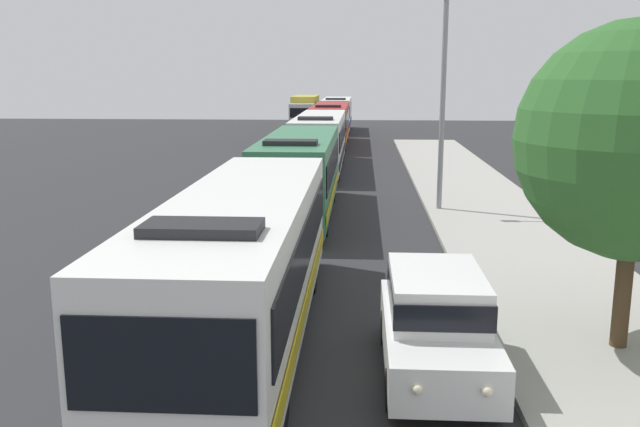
{
  "coord_description": "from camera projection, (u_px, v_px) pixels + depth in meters",
  "views": [
    {
      "loc": [
        1.03,
        0.59,
        5.36
      ],
      "look_at": [
        -0.11,
        19.08,
        1.51
      ],
      "focal_mm": 37.95,
      "sensor_mm": 36.0,
      "label": 1
    }
  ],
  "objects": [
    {
      "name": "bus_second_in_line",
      "position": [
        300.0,
        172.0,
        25.56
      ],
      "size": [
        2.58,
        10.56,
        3.21
      ],
      "color": "#33724C",
      "rests_on": "ground_plane"
    },
    {
      "name": "bus_middle",
      "position": [
        320.0,
        140.0,
        37.89
      ],
      "size": [
        2.58,
        12.31,
        3.21
      ],
      "color": "silver",
      "rests_on": "ground_plane"
    },
    {
      "name": "bus_fourth_in_line",
      "position": [
        331.0,
        123.0,
        50.54
      ],
      "size": [
        2.58,
        12.37,
        3.21
      ],
      "color": "maroon",
      "rests_on": "ground_plane"
    },
    {
      "name": "roadside_tree",
      "position": [
        637.0,
        141.0,
        12.38
      ],
      "size": [
        4.44,
        4.44,
        6.22
      ],
      "color": "#4C3823",
      "rests_on": "sidewalk"
    },
    {
      "name": "white_suv",
      "position": [
        436.0,
        320.0,
        12.1
      ],
      "size": [
        1.86,
        4.51,
        1.9
      ],
      "color": "white",
      "rests_on": "ground_plane"
    },
    {
      "name": "bus_rear",
      "position": [
        337.0,
        113.0,
        63.0
      ],
      "size": [
        2.58,
        10.53,
        3.21
      ],
      "color": "silver",
      "rests_on": "ground_plane"
    },
    {
      "name": "bus_lead",
      "position": [
        244.0,
        260.0,
        13.56
      ],
      "size": [
        2.58,
        11.45,
        3.21
      ],
      "color": "silver",
      "rests_on": "ground_plane"
    },
    {
      "name": "box_truck_oncoming",
      "position": [
        305.0,
        111.0,
        66.66
      ],
      "size": [
        2.35,
        8.36,
        3.15
      ],
      "color": "#B7B7BC",
      "rests_on": "ground_plane"
    },
    {
      "name": "streetlamp_mid",
      "position": [
        444.0,
        77.0,
        25.55
      ],
      "size": [
        5.37,
        0.28,
        8.38
      ],
      "color": "gray",
      "rests_on": "sidewalk"
    }
  ]
}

